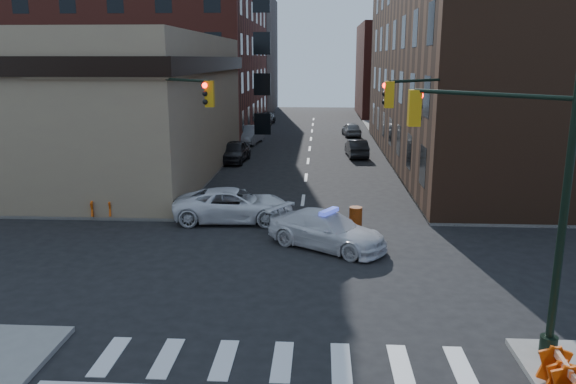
# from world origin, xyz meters

# --- Properties ---
(ground) EXTENTS (140.00, 140.00, 0.00)m
(ground) POSITION_xyz_m (0.00, 0.00, 0.00)
(ground) COLOR black
(ground) RESTS_ON ground
(sidewalk_nw) EXTENTS (34.00, 54.50, 0.15)m
(sidewalk_nw) POSITION_xyz_m (-23.00, 32.75, 0.07)
(sidewalk_nw) COLOR gray
(sidewalk_nw) RESTS_ON ground
(sidewalk_ne) EXTENTS (34.00, 54.50, 0.15)m
(sidewalk_ne) POSITION_xyz_m (23.00, 32.75, 0.07)
(sidewalk_ne) COLOR gray
(sidewalk_ne) RESTS_ON ground
(bank_building) EXTENTS (22.00, 22.00, 9.00)m
(bank_building) POSITION_xyz_m (-17.00, 16.50, 4.50)
(bank_building) COLOR #8B7A5B
(bank_building) RESTS_ON ground
(apartment_block) EXTENTS (25.00, 25.00, 24.00)m
(apartment_block) POSITION_xyz_m (-18.50, 40.00, 12.00)
(apartment_block) COLOR maroon
(apartment_block) RESTS_ON ground
(commercial_row_ne) EXTENTS (14.00, 34.00, 14.00)m
(commercial_row_ne) POSITION_xyz_m (13.00, 22.50, 7.00)
(commercial_row_ne) COLOR #452A1B
(commercial_row_ne) RESTS_ON ground
(filler_nw) EXTENTS (20.00, 18.00, 16.00)m
(filler_nw) POSITION_xyz_m (-16.00, 62.00, 8.00)
(filler_nw) COLOR brown
(filler_nw) RESTS_ON ground
(filler_ne) EXTENTS (16.00, 16.00, 12.00)m
(filler_ne) POSITION_xyz_m (14.00, 58.00, 6.00)
(filler_ne) COLOR maroon
(filler_ne) RESTS_ON ground
(signal_pole_se) EXTENTS (5.40, 5.27, 8.00)m
(signal_pole_se) POSITION_xyz_m (6.04, -5.52, 4.61)
(signal_pole_se) COLOR black
(signal_pole_se) RESTS_ON sidewalk_se
(signal_pole_nw) EXTENTS (3.58, 3.67, 8.00)m
(signal_pole_nw) POSITION_xyz_m (-5.85, 5.34, 4.34)
(signal_pole_nw) COLOR black
(signal_pole_nw) RESTS_ON sidewalk_nw
(signal_pole_ne) EXTENTS (3.67, 3.58, 8.00)m
(signal_pole_ne) POSITION_xyz_m (5.84, 5.35, 4.34)
(signal_pole_ne) COLOR black
(signal_pole_ne) RESTS_ON sidewalk_ne
(tree_ne_near) EXTENTS (3.00, 3.00, 4.85)m
(tree_ne_near) POSITION_xyz_m (7.50, 26.00, 3.49)
(tree_ne_near) COLOR black
(tree_ne_near) RESTS_ON sidewalk_ne
(tree_ne_far) EXTENTS (3.00, 3.00, 4.85)m
(tree_ne_far) POSITION_xyz_m (7.50, 34.00, 3.49)
(tree_ne_far) COLOR black
(tree_ne_far) RESTS_ON sidewalk_ne
(police_car) EXTENTS (5.41, 4.44, 1.48)m
(police_car) POSITION_xyz_m (1.21, 2.20, 0.74)
(police_car) COLOR silver
(police_car) RESTS_ON ground
(pickup) EXTENTS (5.72, 2.85, 1.56)m
(pickup) POSITION_xyz_m (-3.16, 5.80, 0.78)
(pickup) COLOR white
(pickup) RESTS_ON ground
(parked_car_wnear) EXTENTS (2.19, 4.73, 1.57)m
(parked_car_wnear) POSITION_xyz_m (-5.50, 21.39, 0.78)
(parked_car_wnear) COLOR black
(parked_car_wnear) RESTS_ON ground
(parked_car_wfar) EXTENTS (2.34, 5.07, 1.61)m
(parked_car_wfar) POSITION_xyz_m (-5.50, 30.79, 0.81)
(parked_car_wfar) COLOR gray
(parked_car_wfar) RESTS_ON ground
(parked_car_wdeep) EXTENTS (2.13, 4.65, 1.32)m
(parked_car_wdeep) POSITION_xyz_m (-5.50, 45.98, 0.66)
(parked_car_wdeep) COLOR black
(parked_car_wdeep) RESTS_ON ground
(parked_car_enear) EXTENTS (1.75, 4.25, 1.37)m
(parked_car_enear) POSITION_xyz_m (3.75, 24.15, 0.68)
(parked_car_enear) COLOR black
(parked_car_enear) RESTS_ON ground
(parked_car_efar) EXTENTS (1.98, 4.13, 1.36)m
(parked_car_efar) POSITION_xyz_m (4.00, 36.35, 0.68)
(parked_car_efar) COLOR #979B9F
(parked_car_efar) RESTS_ON ground
(pedestrian_a) EXTENTS (0.76, 0.71, 1.74)m
(pedestrian_a) POSITION_xyz_m (-9.86, 7.39, 1.02)
(pedestrian_a) COLOR black
(pedestrian_a) RESTS_ON sidewalk_nw
(pedestrian_b) EXTENTS (0.90, 0.75, 1.67)m
(pedestrian_b) POSITION_xyz_m (-12.40, 8.02, 0.98)
(pedestrian_b) COLOR black
(pedestrian_b) RESTS_ON sidewalk_nw
(pedestrian_c) EXTENTS (0.95, 1.08, 1.75)m
(pedestrian_c) POSITION_xyz_m (-12.95, 7.24, 1.03)
(pedestrian_c) COLOR #1D202C
(pedestrian_c) RESTS_ON sidewalk_nw
(barrel_road) EXTENTS (0.70, 0.70, 1.04)m
(barrel_road) POSITION_xyz_m (2.54, 4.80, 0.52)
(barrel_road) COLOR #DA530A
(barrel_road) RESTS_ON ground
(barrel_bank) EXTENTS (0.66, 0.66, 0.91)m
(barrel_bank) POSITION_xyz_m (-4.38, 5.60, 0.46)
(barrel_bank) COLOR orange
(barrel_bank) RESTS_ON ground
(barricade_se_a) EXTENTS (0.65, 1.18, 0.86)m
(barricade_se_a) POSITION_xyz_m (6.40, -8.00, 0.58)
(barricade_se_a) COLOR red
(barricade_se_a) RESTS_ON sidewalk_se
(barricade_nw_a) EXTENTS (1.18, 0.69, 0.85)m
(barricade_nw_a) POSITION_xyz_m (-9.50, 5.70, 0.57)
(barricade_nw_a) COLOR #BE3408
(barricade_nw_a) RESTS_ON sidewalk_nw
(barricade_nw_b) EXTENTS (1.47, 0.92, 1.03)m
(barricade_nw_b) POSITION_xyz_m (-8.72, 6.69, 0.67)
(barricade_nw_b) COLOR #E83C0A
(barricade_nw_b) RESTS_ON sidewalk_nw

